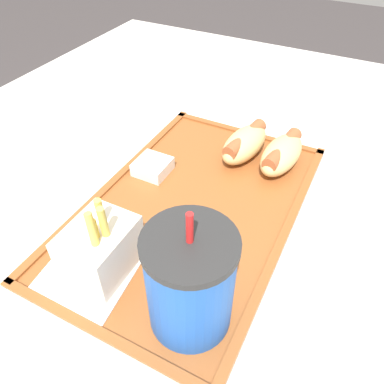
{
  "coord_description": "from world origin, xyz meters",
  "views": [
    {
      "loc": [
        0.36,
        0.19,
        1.11
      ],
      "look_at": [
        0.0,
        0.01,
        0.75
      ],
      "focal_mm": 35.0,
      "sensor_mm": 36.0,
      "label": 1
    }
  ],
  "objects_px": {
    "hot_dog_far": "(282,154)",
    "sauce_cup_mayo": "(153,166)",
    "fries_carton": "(101,249)",
    "soda_cup": "(190,282)",
    "hot_dog_near": "(245,143)"
  },
  "relations": [
    {
      "from": "sauce_cup_mayo",
      "to": "soda_cup",
      "type": "bearing_deg",
      "value": 40.74
    },
    {
      "from": "soda_cup",
      "to": "fries_carton",
      "type": "height_order",
      "value": "soda_cup"
    },
    {
      "from": "hot_dog_near",
      "to": "fries_carton",
      "type": "relative_size",
      "value": 1.09
    },
    {
      "from": "hot_dog_far",
      "to": "fries_carton",
      "type": "bearing_deg",
      "value": -23.8
    },
    {
      "from": "hot_dog_far",
      "to": "sauce_cup_mayo",
      "type": "relative_size",
      "value": 2.28
    },
    {
      "from": "hot_dog_far",
      "to": "fries_carton",
      "type": "xyz_separation_m",
      "value": [
        0.3,
        -0.13,
        0.01
      ]
    },
    {
      "from": "hot_dog_far",
      "to": "fries_carton",
      "type": "distance_m",
      "value": 0.33
    },
    {
      "from": "soda_cup",
      "to": "hot_dog_near",
      "type": "xyz_separation_m",
      "value": [
        -0.31,
        -0.06,
        -0.04
      ]
    },
    {
      "from": "soda_cup",
      "to": "fries_carton",
      "type": "relative_size",
      "value": 1.46
    },
    {
      "from": "hot_dog_far",
      "to": "sauce_cup_mayo",
      "type": "xyz_separation_m",
      "value": [
        0.11,
        -0.18,
        -0.01
      ]
    },
    {
      "from": "fries_carton",
      "to": "sauce_cup_mayo",
      "type": "distance_m",
      "value": 0.2
    },
    {
      "from": "soda_cup",
      "to": "fries_carton",
      "type": "bearing_deg",
      "value": -94.4
    },
    {
      "from": "hot_dog_far",
      "to": "hot_dog_near",
      "type": "bearing_deg",
      "value": -90.0
    },
    {
      "from": "hot_dog_near",
      "to": "fries_carton",
      "type": "height_order",
      "value": "fries_carton"
    },
    {
      "from": "hot_dog_near",
      "to": "fries_carton",
      "type": "xyz_separation_m",
      "value": [
        0.3,
        -0.07,
        0.01
      ]
    }
  ]
}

